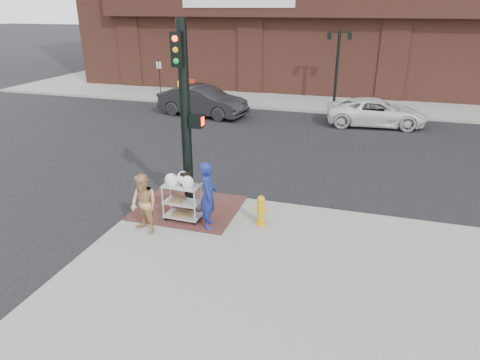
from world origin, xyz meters
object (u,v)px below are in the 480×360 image
(pedestrian_tan, at_px, (144,204))
(minivan_white, at_px, (376,112))
(lamp_post, at_px, (337,60))
(fire_hydrant, at_px, (261,210))
(sedan_dark, at_px, (203,101))
(woman_blue, at_px, (208,195))
(utility_cart, at_px, (182,199))
(traffic_signal_pole, at_px, (186,115))

(pedestrian_tan, distance_m, minivan_white, 14.00)
(pedestrian_tan, xyz_separation_m, minivan_white, (5.38, 12.92, -0.27))
(lamp_post, height_order, minivan_white, lamp_post)
(fire_hydrant, bearing_deg, lamp_post, 88.46)
(lamp_post, relative_size, sedan_dark, 0.85)
(sedan_dark, bearing_deg, fire_hydrant, -142.22)
(woman_blue, xyz_separation_m, utility_cart, (-0.79, 0.15, -0.27))
(pedestrian_tan, relative_size, sedan_dark, 0.32)
(traffic_signal_pole, bearing_deg, minivan_white, 67.37)
(traffic_signal_pole, bearing_deg, utility_cart, -87.42)
(pedestrian_tan, bearing_deg, sedan_dark, 128.29)
(lamp_post, bearing_deg, utility_cart, -98.84)
(minivan_white, height_order, utility_cart, utility_cart)
(woman_blue, height_order, utility_cart, woman_blue)
(minivan_white, bearing_deg, traffic_signal_pole, 151.22)
(lamp_post, distance_m, pedestrian_tan, 17.02)
(utility_cart, distance_m, fire_hydrant, 2.07)
(lamp_post, height_order, pedestrian_tan, lamp_post)
(traffic_signal_pole, height_order, utility_cart, traffic_signal_pole)
(minivan_white, bearing_deg, sedan_dark, 87.54)
(fire_hydrant, bearing_deg, woman_blue, -159.59)
(lamp_post, xyz_separation_m, utility_cart, (-2.45, -15.78, -1.87))
(lamp_post, relative_size, woman_blue, 2.29)
(traffic_signal_pole, height_order, minivan_white, traffic_signal_pole)
(sedan_dark, distance_m, utility_cart, 12.14)
(woman_blue, distance_m, pedestrian_tan, 1.59)
(traffic_signal_pole, xyz_separation_m, utility_cart, (0.02, -0.55, -2.08))
(minivan_white, distance_m, utility_cart, 12.95)
(pedestrian_tan, height_order, minivan_white, pedestrian_tan)
(woman_blue, relative_size, minivan_white, 0.38)
(woman_blue, xyz_separation_m, sedan_dark, (-4.75, 11.63, -0.24))
(woman_blue, bearing_deg, utility_cart, 63.57)
(minivan_white, bearing_deg, pedestrian_tan, 151.25)
(lamp_post, height_order, traffic_signal_pole, traffic_signal_pole)
(traffic_signal_pole, height_order, woman_blue, traffic_signal_pole)
(pedestrian_tan, bearing_deg, fire_hydrant, 47.42)
(traffic_signal_pole, xyz_separation_m, pedestrian_tan, (-0.59, -1.43, -1.92))
(pedestrian_tan, xyz_separation_m, sedan_dark, (-3.34, 12.36, -0.13))
(pedestrian_tan, xyz_separation_m, utility_cart, (0.61, 0.88, -0.16))
(minivan_white, height_order, fire_hydrant, minivan_white)
(pedestrian_tan, relative_size, utility_cart, 1.15)
(sedan_dark, bearing_deg, traffic_signal_pole, -150.66)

